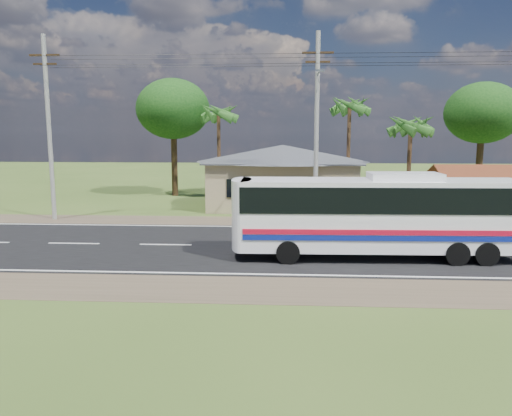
{
  "coord_description": "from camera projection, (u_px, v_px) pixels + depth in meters",
  "views": [
    {
      "loc": [
        1.18,
        -23.04,
        5.47
      ],
      "look_at": [
        -0.21,
        1.0,
        1.68
      ],
      "focal_mm": 35.0,
      "sensor_mm": 36.0,
      "label": 1
    }
  ],
  "objects": [
    {
      "name": "house",
      "position": [
        282.0,
        169.0,
        35.98
      ],
      "size": [
        12.4,
        10.0,
        5.0
      ],
      "color": "tan",
      "rests_on": "ground"
    },
    {
      "name": "tree_behind_shed",
      "position": [
        483.0,
        113.0,
        37.46
      ],
      "size": [
        5.6,
        5.6,
        9.02
      ],
      "color": "#47301E",
      "rests_on": "ground"
    },
    {
      "name": "motorcycle",
      "position": [
        325.0,
        215.0,
        29.51
      ],
      "size": [
        1.83,
        1.07,
        0.91
      ],
      "primitive_type": "imported",
      "rotation": [
        0.0,
        0.0,
        1.28
      ],
      "color": "black",
      "rests_on": "ground"
    },
    {
      "name": "road",
      "position": [
        259.0,
        246.0,
        23.63
      ],
      "size": [
        120.0,
        16.0,
        0.03
      ],
      "color": "black",
      "rests_on": "ground"
    },
    {
      "name": "palm_near",
      "position": [
        411.0,
        126.0,
        33.05
      ],
      "size": [
        2.8,
        2.8,
        6.7
      ],
      "color": "#47301E",
      "rests_on": "ground"
    },
    {
      "name": "coach_bus",
      "position": [
        380.0,
        210.0,
        21.18
      ],
      "size": [
        11.9,
        2.81,
        3.68
      ],
      "rotation": [
        0.0,
        0.0,
        0.02
      ],
      "color": "white",
      "rests_on": "ground"
    },
    {
      "name": "palm_far",
      "position": [
        218.0,
        114.0,
        38.61
      ],
      "size": [
        2.8,
        2.8,
        7.7
      ],
      "color": "#47301E",
      "rests_on": "ground"
    },
    {
      "name": "tree_behind_house",
      "position": [
        173.0,
        109.0,
        40.74
      ],
      "size": [
        6.0,
        6.0,
        9.61
      ],
      "color": "#47301E",
      "rests_on": "ground"
    },
    {
      "name": "palm_mid",
      "position": [
        350.0,
        107.0,
        37.47
      ],
      "size": [
        2.8,
        2.8,
        8.2
      ],
      "color": "#47301E",
      "rests_on": "ground"
    },
    {
      "name": "person",
      "position": [
        469.0,
        213.0,
        28.31
      ],
      "size": [
        0.67,
        0.57,
        1.56
      ],
      "primitive_type": "imported",
      "rotation": [
        0.0,
        0.0,
        2.74
      ],
      "color": "navy",
      "rests_on": "ground"
    },
    {
      "name": "utility_poles",
      "position": [
        311.0,
        124.0,
        28.98
      ],
      "size": [
        32.8,
        2.22,
        11.0
      ],
      "color": "#9E9E99",
      "rests_on": "ground"
    },
    {
      "name": "waiting_shed",
      "position": [
        476.0,
        174.0,
        30.85
      ],
      "size": [
        5.2,
        4.48,
        3.35
      ],
      "color": "#372614",
      "rests_on": "ground"
    },
    {
      "name": "ground",
      "position": [
        259.0,
        246.0,
        23.64
      ],
      "size": [
        120.0,
        120.0,
        0.0
      ],
      "primitive_type": "plane",
      "color": "#344C1B",
      "rests_on": "ground"
    },
    {
      "name": "concrete_barrier",
      "position": [
        474.0,
        219.0,
        28.4
      ],
      "size": [
        7.0,
        0.3,
        0.9
      ],
      "primitive_type": "cube",
      "color": "#9E9E99",
      "rests_on": "ground"
    }
  ]
}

